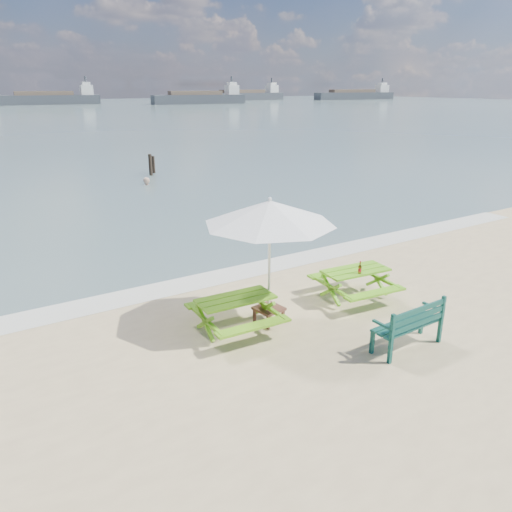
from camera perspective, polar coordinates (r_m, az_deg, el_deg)
foam_strip at (r=12.36m, az=-2.72°, el=-2.05°), size 22.00×0.90×0.01m
picnic_table_left at (r=9.46m, az=-2.31°, el=-6.78°), size 1.53×1.68×0.69m
picnic_table_right at (r=11.04m, az=11.21°, el=-3.26°), size 1.59×1.73×0.69m
park_bench at (r=9.32m, az=16.84°, el=-8.50°), size 1.42×0.52×0.87m
side_table at (r=9.86m, az=1.47°, el=-6.70°), size 0.56×0.56×0.32m
patio_umbrella at (r=9.16m, az=1.58°, el=4.99°), size 2.81×2.81×2.45m
beer_bottle at (r=10.67m, az=11.77°, el=-1.52°), size 0.07×0.07×0.27m
swimmer at (r=24.22m, az=-12.36°, el=6.80°), size 0.64×0.43×1.70m
mooring_pilings at (r=26.84m, az=-11.82°, el=9.97°), size 0.57×0.77×1.29m
cargo_ships at (r=139.26m, az=-7.19°, el=17.54°), size 132.07×29.25×4.40m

